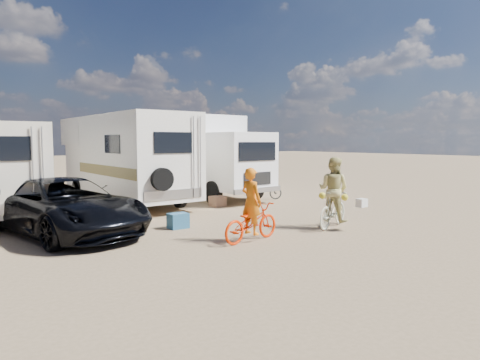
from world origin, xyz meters
TOP-DOWN VIEW (x-y plane):
  - ground at (0.00, 0.00)m, footprint 140.00×140.00m
  - rv_main at (-0.13, 7.49)m, footprint 2.62×8.33m
  - box_truck at (3.59, 7.11)m, footprint 2.74×7.12m
  - dark_suv at (-3.77, 2.69)m, footprint 3.62×5.91m
  - bike_man at (-0.25, -1.01)m, footprint 1.91×0.90m
  - bike_woman at (2.75, -1.09)m, footprint 1.86×1.04m
  - rider_man at (-0.25, -1.01)m, footprint 0.49×0.67m
  - rider_woman at (2.75, -1.09)m, footprint 0.96×1.09m
  - bike_parked at (5.06, 4.79)m, footprint 1.65×1.25m
  - cooler at (-0.94, 1.54)m, footprint 0.55×0.40m
  - crate at (2.34, 4.35)m, footprint 0.54×0.54m

SIDE VIEW (x-z plane):
  - ground at x=0.00m, z-range 0.00..0.00m
  - crate at x=2.34m, z-range 0.00..0.41m
  - cooler at x=-0.94m, z-range 0.00..0.44m
  - bike_parked at x=5.06m, z-range 0.00..0.83m
  - bike_man at x=-0.25m, z-range 0.00..0.97m
  - bike_woman at x=2.75m, z-range 0.00..1.08m
  - dark_suv at x=-3.77m, z-range 0.00..1.53m
  - rider_man at x=-0.25m, z-range 0.00..1.69m
  - rider_woman at x=2.75m, z-range 0.00..1.89m
  - rv_main at x=-0.13m, z-range 0.00..3.54m
  - box_truck at x=3.59m, z-range 0.00..3.65m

